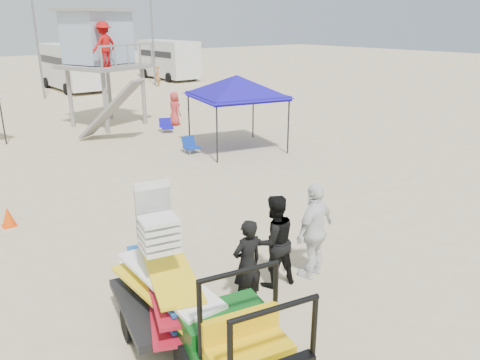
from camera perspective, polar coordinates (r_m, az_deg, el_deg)
ground at (r=9.31m, az=9.27°, el=-12.98°), size 140.00×140.00×0.00m
surf_trailer at (r=7.78m, az=-9.46°, el=-11.97°), size 1.77×2.68×2.26m
man_left at (r=8.33m, az=0.89°, el=-10.17°), size 0.62×0.42×1.66m
man_mid at (r=8.96m, az=4.13°, el=-7.42°), size 1.01×0.85×1.84m
man_right at (r=9.32m, az=9.08°, el=-6.11°), size 1.22×0.69×1.96m
lifeguard_tower at (r=23.56m, az=-16.77°, el=15.80°), size 4.18×4.18×5.27m
canopy_blue at (r=18.31m, az=-0.40°, el=12.23°), size 3.71×3.71×3.31m
cone_near at (r=13.02m, az=-26.42°, el=-4.04°), size 0.34×0.34×0.50m
beach_chair_b at (r=18.28m, az=-6.08°, el=4.29°), size 0.54×0.58×0.64m
beach_chair_c at (r=21.92m, az=-8.99°, el=6.61°), size 0.71×0.79×0.64m
rv_mid_right at (r=37.33m, az=-19.90°, el=13.05°), size 2.64×7.00×3.25m
rv_far_right at (r=42.40m, az=-8.73°, el=14.49°), size 2.64×6.60×3.25m
light_pole_left at (r=33.46m, az=-23.58°, el=15.87°), size 0.14×0.14×8.00m
light_pole_right at (r=38.23m, az=-10.63°, el=17.24°), size 0.14×0.14×8.00m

